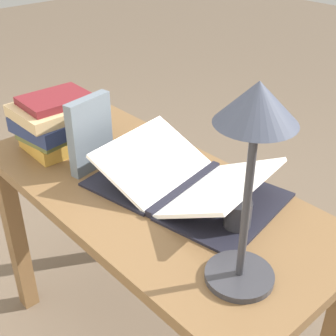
# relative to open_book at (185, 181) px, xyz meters

# --- Properties ---
(reading_desk) EXTENTS (1.19, 0.57, 0.74)m
(reading_desk) POSITION_rel_open_book_xyz_m (0.08, 0.07, -0.16)
(reading_desk) COLOR brown
(reading_desk) RESTS_ON ground_plane
(open_book) EXTENTS (0.59, 0.44, 0.12)m
(open_book) POSITION_rel_open_book_xyz_m (0.00, 0.00, 0.00)
(open_book) COLOR black
(open_book) RESTS_ON reading_desk
(book_stack_tall) EXTENTS (0.24, 0.28, 0.19)m
(book_stack_tall) POSITION_rel_open_book_xyz_m (0.49, 0.13, 0.06)
(book_stack_tall) COLOR #BC8933
(book_stack_tall) RESTS_ON reading_desk
(book_standing_upright) EXTENTS (0.06, 0.16, 0.24)m
(book_standing_upright) POSITION_rel_open_book_xyz_m (0.29, 0.13, 0.08)
(book_standing_upright) COLOR slate
(book_standing_upright) RESTS_ON reading_desk
(reading_lamp) EXTENTS (0.16, 0.16, 0.47)m
(reading_lamp) POSITION_rel_open_book_xyz_m (-0.34, 0.16, 0.32)
(reading_lamp) COLOR #2D2D33
(reading_lamp) RESTS_ON reading_desk
(coffee_mug) EXTENTS (0.07, 0.10, 0.08)m
(coffee_mug) POSITION_rel_open_book_xyz_m (-0.22, 0.02, 0.01)
(coffee_mug) COLOR #28282D
(coffee_mug) RESTS_ON reading_desk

